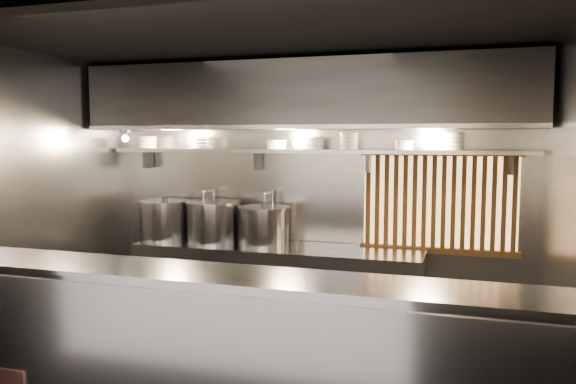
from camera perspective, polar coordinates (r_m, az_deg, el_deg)
The scene contains 24 objects.
floor at distance 4.99m, azimuth -2.01°, elevation -18.36°, with size 4.50×4.50×0.00m, color black.
ceiling at distance 4.62m, azimuth -2.14°, elevation 15.25°, with size 4.50×4.50×0.00m, color black.
wall_back at distance 6.03m, azimuth 2.64°, elevation -0.36°, with size 4.50×4.50×0.00m, color gray.
wall_left at distance 5.75m, azimuth -23.77°, elevation -1.12°, with size 3.00×3.00×0.00m, color gray.
wall_right at distance 4.41m, azimuth 26.77°, elevation -3.15°, with size 3.00×3.00×0.00m, color gray.
serving_counter at distance 3.95m, azimuth -6.83°, elevation -16.14°, with size 4.50×0.56×1.13m.
cooking_bench at distance 5.94m, azimuth -1.16°, elevation -9.78°, with size 3.00×0.70×0.90m, color #9D9DA3.
bowl_shelf at distance 5.82m, azimuth 2.22°, elevation 4.17°, with size 4.40×0.34×0.04m, color #9D9DA3.
exhaust_hood at distance 5.62m, azimuth 1.65°, elevation 9.67°, with size 4.40×0.81×0.65m.
wood_screen at distance 5.79m, azimuth 15.07°, elevation -0.98°, with size 1.56×0.09×1.04m.
faucet_left at distance 6.30m, azimuth -7.85°, elevation -1.00°, with size 0.04×0.30×0.50m.
faucet_right at distance 6.04m, azimuth -1.82°, elevation -1.23°, with size 0.04×0.30×0.50m.
heat_lamp at distance 6.18m, azimuth -16.33°, elevation 5.77°, with size 0.25×0.35×0.20m.
pendant_bulb at distance 5.73m, azimuth 0.94°, elevation 4.97°, with size 0.09×0.09×0.19m.
stock_pot_left at distance 6.36m, azimuth -12.37°, elevation -2.74°, with size 0.75×0.75×0.47m.
stock_pot_mid at distance 6.08m, azimuth -7.58°, elevation -2.99°, with size 0.73×0.73×0.48m.
stock_pot_right at distance 5.88m, azimuth -2.43°, elevation -3.42°, with size 0.67×0.67×0.44m.
bowl_stack_0 at distance 6.58m, azimuth -14.18°, elevation 4.92°, with size 0.24×0.24×0.13m.
bowl_stack_1 at distance 6.25m, azimuth -8.64°, elevation 5.00°, with size 0.24×0.24×0.13m.
bowl_stack_2 at distance 5.92m, azimuth -1.15°, elevation 4.85°, with size 0.22×0.22×0.09m.
bowl_stack_3 at distance 5.81m, azimuth 2.53°, elevation 5.01°, with size 0.24×0.24×0.13m.
bowl_stack_4 at distance 5.73m, azimuth 6.20°, elevation 5.17°, with size 0.21×0.21×0.17m.
bowl_stack_5 at distance 5.65m, azimuth 11.64°, elevation 4.70°, with size 0.21×0.21×0.09m.
bowl_stack_6 at distance 5.62m, azimuth 16.41°, elevation 4.97°, with size 0.21×0.21×0.17m.
Camera 1 is at (1.51, -4.30, 2.03)m, focal length 35.00 mm.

